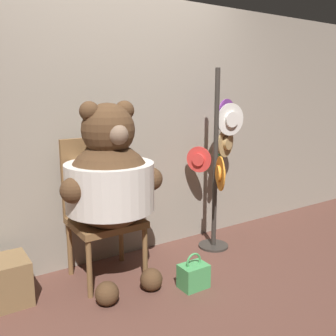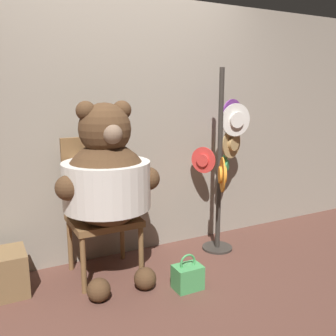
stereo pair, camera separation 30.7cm
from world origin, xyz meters
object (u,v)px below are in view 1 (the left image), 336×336
at_px(chair, 100,205).
at_px(hat_display_rack, 220,157).
at_px(handbag_on_ground, 194,275).
at_px(teddy_bear, 110,181).

bearing_deg(chair, hat_display_rack, -4.44).
bearing_deg(handbag_on_ground, teddy_bear, 137.62).
relative_size(hat_display_rack, handbag_on_ground, 5.99).
bearing_deg(teddy_bear, hat_display_rack, 4.30).
bearing_deg(teddy_bear, chair, 94.03).
height_order(teddy_bear, hat_display_rack, hat_display_rack).
bearing_deg(teddy_bear, handbag_on_ground, -42.38).
bearing_deg(handbag_on_ground, hat_display_rack, 37.18).
xyz_separation_m(teddy_bear, handbag_on_ground, (0.46, -0.42, -0.71)).
height_order(teddy_bear, handbag_on_ground, teddy_bear).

